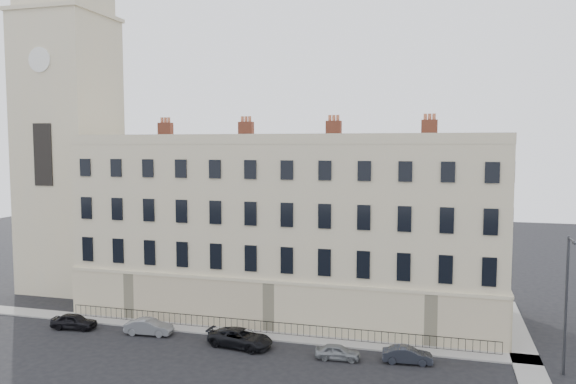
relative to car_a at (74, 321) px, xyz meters
The scene contains 13 objects.
ground 21.67m from the car_a, ahead, with size 160.00×160.00×0.00m, color black.
terrace 19.48m from the car_a, 31.42° to the left, with size 36.22×12.22×17.00m.
church_tower 23.02m from the car_a, 126.32° to the left, with size 8.00×8.13×44.00m.
pavement_terrace 11.81m from the car_a, 12.41° to the left, with size 48.00×2.00×0.12m, color gray.
pavement_east_return 34.97m from the car_a, ahead, with size 2.00×24.00×0.12m, color gray.
railings 15.80m from the car_a, 10.71° to the left, with size 35.00×0.04×0.96m.
car_a is the anchor object (origin of this frame).
car_b 6.59m from the car_a, ahead, with size 1.31×3.77×1.24m, color slate.
car_c 13.68m from the car_a, ahead, with size 1.54×3.79×1.10m, color black.
car_d 14.55m from the car_a, ahead, with size 2.20×4.77×1.33m, color black.
car_e 21.90m from the car_a, ahead, with size 1.26×3.14×1.07m, color slate.
car_f 26.60m from the car_a, ahead, with size 1.19×3.42×1.13m, color #21242C.
streetlamp 36.80m from the car_a, ahead, with size 0.21×1.98×9.13m.
Camera 1 is at (7.15, -35.84, 14.95)m, focal length 35.00 mm.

